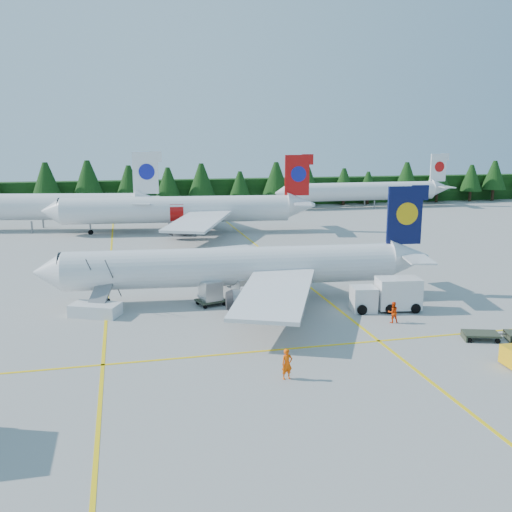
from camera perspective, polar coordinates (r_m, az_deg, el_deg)
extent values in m
plane|color=gray|center=(47.35, 2.42, -6.63)|extent=(320.00, 320.00, 0.00)
cube|color=yellow|center=(65.01, -14.46, -1.90)|extent=(0.25, 120.00, 0.01)
cube|color=yellow|center=(67.49, 2.76, -1.04)|extent=(0.25, 120.00, 0.01)
cube|color=yellow|center=(41.94, 4.65, -9.12)|extent=(80.00, 0.25, 0.01)
cube|color=black|center=(126.41, -7.67, 6.22)|extent=(220.00, 4.00, 6.00)
cylinder|color=silver|center=(52.86, -2.38, -1.06)|extent=(30.54, 6.26, 3.57)
cone|color=silver|center=(53.82, -20.05, -1.54)|extent=(2.81, 3.78, 3.57)
cube|color=#070D37|center=(56.13, 14.64, 3.95)|extent=(3.41, 0.61, 5.53)
cube|color=silver|center=(60.64, -0.58, 0.10)|extent=(8.20, 14.24, 1.01)
cylinder|color=slate|center=(58.37, -2.00, -1.63)|extent=(3.19, 2.14, 1.87)
cube|color=silver|center=(46.05, 1.90, -3.67)|extent=(10.18, 14.41, 1.01)
cylinder|color=slate|center=(48.43, -0.69, -4.43)|extent=(3.19, 2.14, 1.87)
cylinder|color=slate|center=(53.60, -14.74, -3.97)|extent=(0.21, 0.21, 1.52)
cylinder|color=silver|center=(91.62, -7.92, 4.64)|extent=(35.82, 7.88, 4.19)
cone|color=silver|center=(93.86, -19.79, 4.22)|extent=(3.35, 4.47, 4.19)
cube|color=#B40D0C|center=(92.92, 4.12, 8.06)|extent=(3.99, 0.78, 6.49)
cube|color=silver|center=(100.54, -6.07, 4.94)|extent=(9.41, 16.66, 1.19)
cylinder|color=slate|center=(97.90, -7.24, 3.87)|extent=(3.77, 2.56, 2.20)
cube|color=silver|center=(82.90, -5.80, 3.51)|extent=(12.12, 16.89, 1.19)
cylinder|color=slate|center=(85.89, -7.22, 2.78)|extent=(3.77, 2.56, 2.20)
cylinder|color=slate|center=(93.17, -16.22, 2.61)|extent=(0.25, 0.25, 1.78)
cylinder|color=silver|center=(100.43, -22.29, 4.56)|extent=(36.99, 10.90, 4.33)
cube|color=silver|center=(95.19, -10.99, 8.15)|extent=(4.12, 1.11, 6.71)
cylinder|color=silver|center=(126.39, 10.50, 6.37)|extent=(33.31, 3.94, 3.92)
cone|color=silver|center=(120.32, 2.56, 6.29)|extent=(2.75, 3.92, 3.92)
cube|color=silver|center=(134.34, 17.76, 8.42)|extent=(3.72, 0.34, 6.07)
cylinder|color=slate|center=(122.17, 4.98, 5.05)|extent=(0.24, 0.24, 1.57)
cube|color=silver|center=(50.67, -15.77, -5.20)|extent=(4.62, 3.63, 1.07)
cube|color=slate|center=(51.90, -14.92, -2.80)|extent=(3.01, 4.19, 2.89)
cube|color=slate|center=(53.31, -14.10, -0.92)|extent=(2.08, 1.78, 0.12)
cube|color=white|center=(50.90, 10.70, -4.24)|extent=(2.33, 2.33, 2.16)
cube|color=black|center=(50.77, 10.73, -3.68)|extent=(2.01, 2.19, 0.93)
cube|color=white|center=(51.70, 14.03, -3.60)|extent=(3.99, 2.77, 2.68)
cube|color=#333929|center=(46.40, 21.58, -7.23)|extent=(2.94, 2.32, 0.15)
cube|color=#333929|center=(52.03, -4.54, -4.44)|extent=(2.89, 2.53, 0.16)
cube|color=silver|center=(51.78, -4.55, -3.44)|extent=(2.14, 2.10, 1.72)
cube|color=#333929|center=(52.93, -1.23, -4.13)|extent=(2.89, 2.53, 0.16)
cube|color=silver|center=(52.68, -1.24, -3.14)|extent=(2.14, 2.10, 1.72)
imported|color=#FF5205|center=(36.44, 3.12, -10.74)|extent=(0.78, 0.57, 1.98)
imported|color=#FF3C05|center=(48.28, 13.53, -5.49)|extent=(0.90, 0.72, 1.77)
imported|color=#F23D05|center=(49.64, 3.61, -4.77)|extent=(0.55, 0.74, 1.65)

